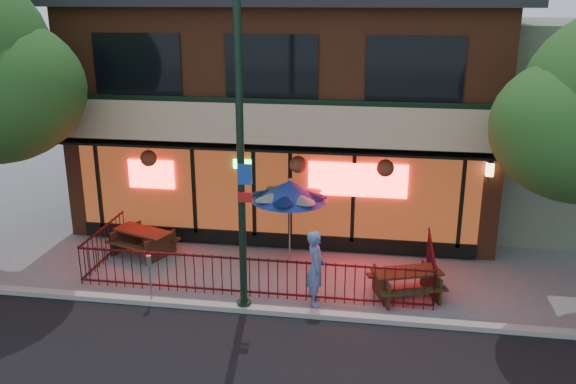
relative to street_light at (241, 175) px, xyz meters
name	(u,v)px	position (x,y,z in m)	size (l,w,h in m)	color
ground	(248,300)	(0.00, 0.40, -3.15)	(80.00, 80.00, 0.00)	gray
curb	(243,309)	(0.00, -0.10, -3.09)	(80.00, 0.25, 0.12)	#999993
restaurant_building	(294,81)	(0.00, 7.51, 0.98)	(12.96, 9.49, 8.05)	brown
patio_fence	(252,266)	(0.00, 0.91, -2.52)	(8.44, 2.62, 1.00)	#3D0D11
street_light	(241,175)	(0.00, 0.00, 0.00)	(0.43, 0.32, 7.00)	black
picnic_table_left	(143,238)	(-3.40, 2.59, -2.70)	(1.95, 1.74, 0.69)	#3E2916
picnic_table_right	(406,280)	(3.60, 1.15, -2.71)	(1.88, 1.66, 0.67)	#382713
patio_umbrella	(290,191)	(0.60, 2.80, -1.20)	(1.99, 2.00, 2.28)	gray
pedestrian	(316,268)	(1.54, 0.50, -2.26)	(0.65, 0.43, 1.77)	#546DA9
parking_meter_near	(150,271)	(-2.15, -0.08, -2.35)	(0.13, 0.12, 1.19)	#94979C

